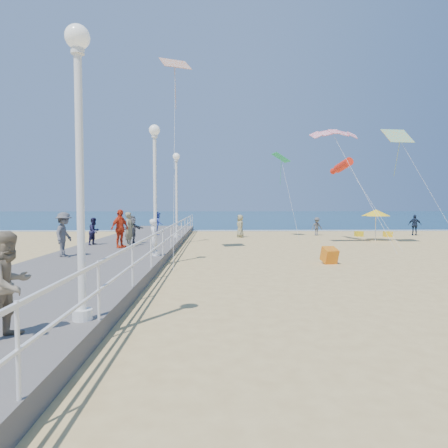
{
  "coord_description": "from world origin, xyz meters",
  "views": [
    {
      "loc": [
        -2.91,
        -16.29,
        2.55
      ],
      "look_at": [
        -2.5,
        2.0,
        1.6
      ],
      "focal_mm": 32.0,
      "sensor_mm": 36.0,
      "label": 1
    }
  ],
  "objects_px": {
    "spectator_6": "(129,229)",
    "beach_umbrella": "(376,213)",
    "lamp_post_mid": "(155,176)",
    "beach_chair_left": "(388,234)",
    "lamp_post_far": "(176,186)",
    "beach_walker_b": "(415,225)",
    "box_kite": "(329,257)",
    "spectator_1": "(9,285)",
    "woman_holding_toddler": "(154,238)",
    "spectator_3": "(120,229)",
    "beach_walker_c": "(240,226)",
    "spectator_7": "(94,231)",
    "beach_walker_a": "(317,226)",
    "lamp_post_near": "(79,141)",
    "spectator_5": "(132,230)",
    "toddler_held": "(158,224)",
    "spectator_2": "(64,234)",
    "beach_chair_right": "(359,234)"
  },
  "relations": [
    {
      "from": "spectator_6",
      "to": "box_kite",
      "type": "relative_size",
      "value": 2.85
    },
    {
      "from": "beach_umbrella",
      "to": "spectator_7",
      "type": "bearing_deg",
      "value": -160.24
    },
    {
      "from": "spectator_2",
      "to": "beach_walker_c",
      "type": "distance_m",
      "value": 15.78
    },
    {
      "from": "woman_holding_toddler",
      "to": "lamp_post_mid",
      "type": "bearing_deg",
      "value": -68.17
    },
    {
      "from": "woman_holding_toddler",
      "to": "spectator_3",
      "type": "bearing_deg",
      "value": 26.43
    },
    {
      "from": "lamp_post_far",
      "to": "beach_walker_c",
      "type": "height_order",
      "value": "lamp_post_far"
    },
    {
      "from": "lamp_post_mid",
      "to": "beach_chair_right",
      "type": "distance_m",
      "value": 19.89
    },
    {
      "from": "lamp_post_near",
      "to": "spectator_7",
      "type": "bearing_deg",
      "value": 105.89
    },
    {
      "from": "spectator_6",
      "to": "beach_chair_right",
      "type": "bearing_deg",
      "value": -46.91
    },
    {
      "from": "spectator_2",
      "to": "beach_walker_b",
      "type": "height_order",
      "value": "spectator_2"
    },
    {
      "from": "spectator_6",
      "to": "beach_chair_left",
      "type": "height_order",
      "value": "spectator_6"
    },
    {
      "from": "spectator_6",
      "to": "box_kite",
      "type": "bearing_deg",
      "value": -101.99
    },
    {
      "from": "lamp_post_near",
      "to": "spectator_1",
      "type": "relative_size",
      "value": 3.11
    },
    {
      "from": "beach_walker_a",
      "to": "beach_chair_left",
      "type": "relative_size",
      "value": 2.64
    },
    {
      "from": "beach_chair_left",
      "to": "beach_chair_right",
      "type": "distance_m",
      "value": 2.12
    },
    {
      "from": "lamp_post_mid",
      "to": "spectator_6",
      "type": "relative_size",
      "value": 3.11
    },
    {
      "from": "spectator_1",
      "to": "beach_walker_b",
      "type": "height_order",
      "value": "spectator_1"
    },
    {
      "from": "beach_walker_a",
      "to": "beach_umbrella",
      "type": "bearing_deg",
      "value": -76.8
    },
    {
      "from": "spectator_3",
      "to": "beach_walker_a",
      "type": "distance_m",
      "value": 17.55
    },
    {
      "from": "spectator_2",
      "to": "beach_walker_a",
      "type": "height_order",
      "value": "spectator_2"
    },
    {
      "from": "lamp_post_near",
      "to": "spectator_3",
      "type": "xyz_separation_m",
      "value": [
        -2.16,
        12.02,
        -2.33
      ]
    },
    {
      "from": "lamp_post_mid",
      "to": "beach_umbrella",
      "type": "height_order",
      "value": "lamp_post_mid"
    },
    {
      "from": "beach_walker_a",
      "to": "beach_umbrella",
      "type": "relative_size",
      "value": 0.68
    },
    {
      "from": "toddler_held",
      "to": "spectator_3",
      "type": "bearing_deg",
      "value": 29.69
    },
    {
      "from": "spectator_1",
      "to": "beach_chair_left",
      "type": "relative_size",
      "value": 3.11
    },
    {
      "from": "spectator_6",
      "to": "beach_walker_b",
      "type": "relative_size",
      "value": 1.03
    },
    {
      "from": "spectator_3",
      "to": "spectator_7",
      "type": "bearing_deg",
      "value": 80.08
    },
    {
      "from": "toddler_held",
      "to": "spectator_2",
      "type": "bearing_deg",
      "value": 86.09
    },
    {
      "from": "spectator_5",
      "to": "lamp_post_near",
      "type": "bearing_deg",
      "value": -142.38
    },
    {
      "from": "spectator_7",
      "to": "beach_chair_left",
      "type": "relative_size",
      "value": 2.56
    },
    {
      "from": "toddler_held",
      "to": "beach_chair_right",
      "type": "xyz_separation_m",
      "value": [
        13.44,
        14.03,
        -1.52
      ]
    },
    {
      "from": "beach_walker_b",
      "to": "box_kite",
      "type": "bearing_deg",
      "value": 74.98
    },
    {
      "from": "beach_walker_b",
      "to": "beach_walker_c",
      "type": "bearing_deg",
      "value": 28.24
    },
    {
      "from": "toddler_held",
      "to": "beach_chair_left",
      "type": "relative_size",
      "value": 1.7
    },
    {
      "from": "lamp_post_mid",
      "to": "spectator_7",
      "type": "xyz_separation_m",
      "value": [
        -3.83,
        4.45,
        -2.56
      ]
    },
    {
      "from": "lamp_post_near",
      "to": "toddler_held",
      "type": "bearing_deg",
      "value": 89.37
    },
    {
      "from": "toddler_held",
      "to": "box_kite",
      "type": "bearing_deg",
      "value": -96.88
    },
    {
      "from": "lamp_post_mid",
      "to": "beach_walker_a",
      "type": "xyz_separation_m",
      "value": [
        10.52,
        15.14,
        -2.94
      ]
    },
    {
      "from": "lamp_post_far",
      "to": "beach_chair_right",
      "type": "relative_size",
      "value": 9.67
    },
    {
      "from": "spectator_5",
      "to": "spectator_7",
      "type": "relative_size",
      "value": 1.07
    },
    {
      "from": "toddler_held",
      "to": "beach_umbrella",
      "type": "relative_size",
      "value": 0.44
    },
    {
      "from": "spectator_6",
      "to": "lamp_post_near",
      "type": "bearing_deg",
      "value": -162.24
    },
    {
      "from": "beach_chair_left",
      "to": "lamp_post_far",
      "type": "bearing_deg",
      "value": -163.15
    },
    {
      "from": "lamp_post_near",
      "to": "beach_walker_c",
      "type": "height_order",
      "value": "lamp_post_near"
    },
    {
      "from": "spectator_7",
      "to": "woman_holding_toddler",
      "type": "bearing_deg",
      "value": -116.29
    },
    {
      "from": "lamp_post_near",
      "to": "lamp_post_mid",
      "type": "distance_m",
      "value": 9.0
    },
    {
      "from": "spectator_6",
      "to": "beach_umbrella",
      "type": "distance_m",
      "value": 16.73
    },
    {
      "from": "spectator_7",
      "to": "beach_walker_c",
      "type": "xyz_separation_m",
      "value": [
        8.15,
        9.01,
        -0.25
      ]
    },
    {
      "from": "beach_chair_left",
      "to": "spectator_7",
      "type": "bearing_deg",
      "value": -154.5
    },
    {
      "from": "beach_walker_a",
      "to": "box_kite",
      "type": "distance_m",
      "value": 15.21
    }
  ]
}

